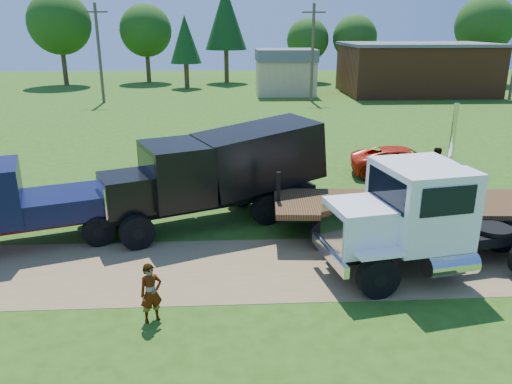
{
  "coord_description": "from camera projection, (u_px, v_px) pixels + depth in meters",
  "views": [
    {
      "loc": [
        -2.03,
        -13.77,
        7.11
      ],
      "look_at": [
        -1.15,
        2.58,
        1.6
      ],
      "focal_mm": 35.0,
      "sensor_mm": 36.0,
      "label": 1
    }
  ],
  "objects": [
    {
      "name": "spectator_a",
      "position": [
        151.0,
        293.0,
        12.38
      ],
      "size": [
        0.68,
        0.59,
        1.56
      ],
      "primitive_type": "imported",
      "rotation": [
        0.0,
        0.0,
        0.48
      ],
      "color": "#999999",
      "rests_on": "ground"
    },
    {
      "name": "tree_row",
      "position": [
        251.0,
        28.0,
        61.62
      ],
      "size": [
        59.14,
        11.78,
        11.82
      ],
      "color": "#382A16",
      "rests_on": "ground"
    },
    {
      "name": "black_dump_truck",
      "position": [
        222.0,
        169.0,
        18.48
      ],
      "size": [
        8.45,
        5.52,
        3.65
      ],
      "rotation": [
        0.0,
        0.0,
        0.41
      ],
      "color": "black",
      "rests_on": "ground"
    },
    {
      "name": "dirt_track",
      "position": [
        298.0,
        267.0,
        15.4
      ],
      "size": [
        120.0,
        4.2,
        0.01
      ],
      "primitive_type": "cube",
      "color": "brown",
      "rests_on": "ground"
    },
    {
      "name": "white_semi_tractor",
      "position": [
        421.0,
        219.0,
        14.64
      ],
      "size": [
        8.38,
        4.06,
        4.95
      ],
      "rotation": [
        0.0,
        0.0,
        0.19
      ],
      "color": "black",
      "rests_on": "ground"
    },
    {
      "name": "navy_truck",
      "position": [
        11.0,
        205.0,
        16.39
      ],
      "size": [
        6.77,
        4.26,
        2.89
      ],
      "rotation": [
        0.0,
        0.0,
        0.34
      ],
      "color": "maroon",
      "rests_on": "ground"
    },
    {
      "name": "tan_shed",
      "position": [
        285.0,
        71.0,
        52.69
      ],
      "size": [
        6.2,
        5.4,
        4.7
      ],
      "color": "tan",
      "rests_on": "ground"
    },
    {
      "name": "orange_pickup",
      "position": [
        404.0,
        162.0,
        24.42
      ],
      "size": [
        5.43,
        3.16,
        1.42
      ],
      "primitive_type": "imported",
      "rotation": [
        0.0,
        0.0,
        1.41
      ],
      "color": "red",
      "rests_on": "ground"
    },
    {
      "name": "flatbed_trailer",
      "position": [
        406.0,
        209.0,
        17.36
      ],
      "size": [
        9.28,
        3.35,
        2.33
      ],
      "rotation": [
        0.0,
        0.0,
        -0.07
      ],
      "color": "#341E10",
      "rests_on": "ground"
    },
    {
      "name": "ground",
      "position": [
        298.0,
        267.0,
        15.4
      ],
      "size": [
        140.0,
        140.0,
        0.0
      ],
      "primitive_type": "plane",
      "color": "#2A4B10",
      "rests_on": "ground"
    },
    {
      "name": "spectator_b",
      "position": [
        435.0,
        168.0,
        22.5
      ],
      "size": [
        0.97,
        0.77,
        1.92
      ],
      "primitive_type": "imported",
      "rotation": [
        0.0,
        0.0,
        3.09
      ],
      "color": "#999999",
      "rests_on": "ground"
    },
    {
      "name": "brick_building",
      "position": [
        416.0,
        68.0,
        53.33
      ],
      "size": [
        15.4,
        10.4,
        5.3
      ],
      "color": "brown",
      "rests_on": "ground"
    },
    {
      "name": "utility_poles",
      "position": [
        313.0,
        51.0,
        47.33
      ],
      "size": [
        42.2,
        0.28,
        9.0
      ],
      "color": "#4A372A",
      "rests_on": "ground"
    }
  ]
}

